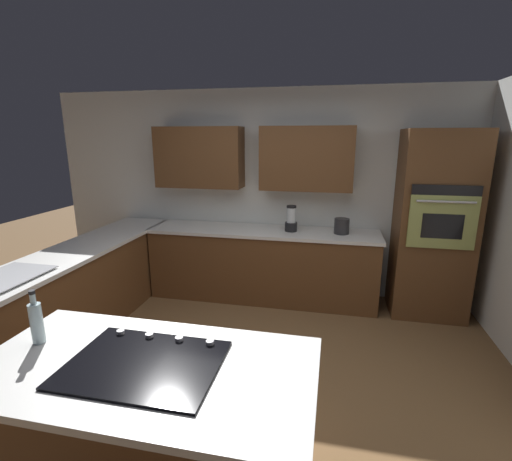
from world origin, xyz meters
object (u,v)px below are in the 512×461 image
at_px(cooktop, 144,363).
at_px(blender, 291,220).
at_px(kettle, 342,226).
at_px(wall_oven, 433,226).
at_px(oil_bottle, 36,322).
at_px(sink_unit, 1,278).

distance_m(cooktop, blender, 2.88).
bearing_deg(kettle, wall_oven, 179.19).
relative_size(wall_oven, oil_bottle, 6.74).
height_order(wall_oven, sink_unit, wall_oven).
distance_m(wall_oven, sink_unit, 4.22).
bearing_deg(oil_bottle, blender, -111.23).
xyz_separation_m(wall_oven, oil_bottle, (2.68, 2.77, -0.03)).
relative_size(blender, kettle, 1.73).
distance_m(wall_oven, kettle, 1.00).
height_order(blender, oil_bottle, blender).
relative_size(cooktop, oil_bottle, 2.44).
bearing_deg(blender, sink_unit, 44.88).
bearing_deg(sink_unit, cooktop, 154.89).
relative_size(sink_unit, blender, 2.22).
bearing_deg(cooktop, wall_oven, -125.28).
xyz_separation_m(wall_oven, cooktop, (2.01, 2.84, -0.14)).
height_order(sink_unit, cooktop, sink_unit).
bearing_deg(blender, cooktop, 81.86).
bearing_deg(kettle, blender, 0.00).
height_order(sink_unit, kettle, sink_unit).
relative_size(sink_unit, oil_bottle, 2.25).
bearing_deg(blender, oil_bottle, 68.77).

